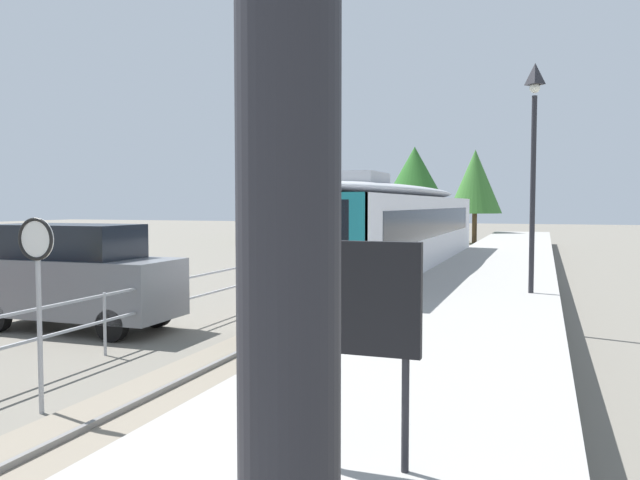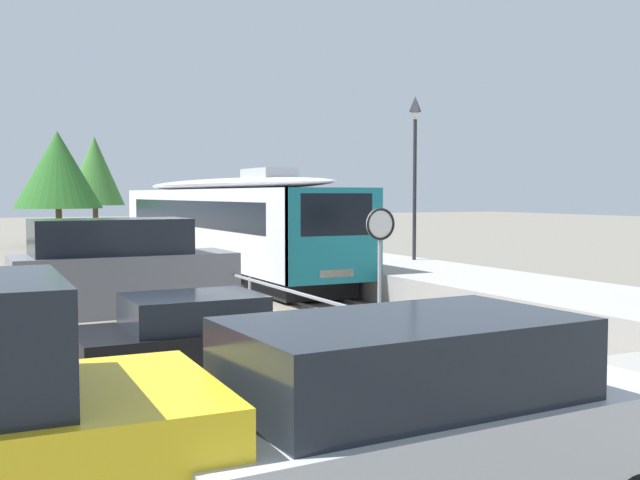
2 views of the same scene
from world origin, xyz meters
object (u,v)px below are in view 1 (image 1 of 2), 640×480
Objects in this scene: platform_notice_board at (347,305)px; parked_van_grey at (75,275)px; speed_limit_sign at (37,266)px; platform_lamp_mid_platform at (534,134)px; commuter_train at (398,228)px.

platform_notice_board is 0.37× the size of parked_van_grey.
parked_van_grey is at bearing 126.64° from speed_limit_sign.
platform_lamp_mid_platform reaches higher than speed_limit_sign.
platform_lamp_mid_platform is 1.09× the size of parked_van_grey.
speed_limit_sign reaches higher than parked_van_grey.
commuter_train reaches higher than platform_notice_board.
platform_notice_board is at bearing -22.82° from speed_limit_sign.
parked_van_grey is (-9.04, 7.31, -0.89)m from platform_notice_board.
speed_limit_sign is (-5.25, 2.21, -0.06)m from platform_notice_board.
platform_lamp_mid_platform is 11.32m from parked_van_grey.
commuter_train is 7.98m from platform_lamp_mid_platform.
platform_lamp_mid_platform reaches higher than platform_notice_board.
platform_lamp_mid_platform is at bearing 53.06° from speed_limit_sign.
platform_notice_board is at bearing -96.34° from platform_lamp_mid_platform.
platform_lamp_mid_platform is 2.97× the size of platform_notice_board.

